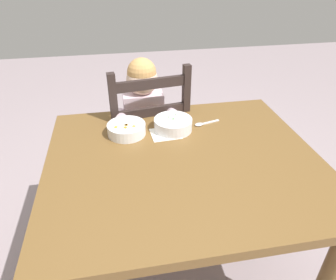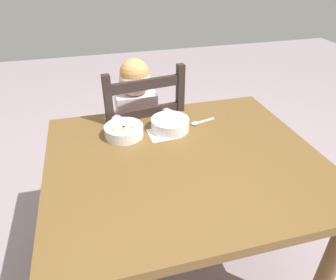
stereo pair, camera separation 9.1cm
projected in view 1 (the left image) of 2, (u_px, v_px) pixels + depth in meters
The scene contains 8 objects.
ground_plane at pixel (180, 265), 1.66m from camera, with size 8.00×8.00×0.00m, color gray.
dining_table at pixel (183, 177), 1.33m from camera, with size 1.14×0.97×0.72m.
dining_chair at pixel (147, 142), 1.84m from camera, with size 0.48×0.48×0.97m.
child_figure at pixel (144, 117), 1.74m from camera, with size 0.32×0.31×0.97m.
bowl_of_peas at pixel (174, 124), 1.46m from camera, with size 0.18×0.18×0.06m.
bowl_of_carrots at pixel (127, 129), 1.43m from camera, with size 0.18×0.18×0.05m.
spoon at pixel (203, 124), 1.52m from camera, with size 0.14×0.06×0.01m.
paper_napkin at pixel (165, 134), 1.44m from camera, with size 0.13×0.12×0.00m, color white.
Camera 1 is at (-0.25, -1.01, 1.46)m, focal length 32.84 mm.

